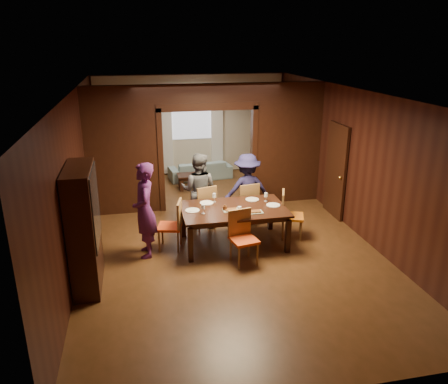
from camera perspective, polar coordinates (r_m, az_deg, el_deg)
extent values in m
plane|color=#4A2E15|center=(9.13, -0.28, -5.39)|extent=(9.00, 9.00, 0.00)
cube|color=silver|center=(8.35, -0.31, 13.00)|extent=(5.50, 9.00, 0.02)
cube|color=black|center=(12.96, -4.30, 8.75)|extent=(5.50, 0.02, 2.90)
cube|color=black|center=(8.54, -18.70, 2.17)|extent=(0.02, 9.00, 2.90)
cube|color=black|center=(9.54, 16.16, 4.18)|extent=(0.02, 9.00, 2.90)
cube|color=black|center=(10.08, -12.95, 3.77)|extent=(1.65, 0.15, 2.40)
cube|color=black|center=(10.69, 8.18, 4.95)|extent=(1.65, 0.15, 2.40)
cube|color=black|center=(9.94, -2.19, 12.56)|extent=(5.50, 0.15, 0.50)
cube|color=beige|center=(12.93, -4.28, 8.72)|extent=(5.40, 0.04, 2.85)
imported|color=#58205D|center=(8.05, -10.33, -2.38)|extent=(0.43, 0.65, 1.77)
imported|color=#53555A|center=(9.24, -3.32, 0.24)|extent=(0.95, 0.85, 1.61)
imported|color=#1D1A41|center=(9.35, 3.02, 0.33)|extent=(1.02, 0.61, 1.56)
imported|color=#86A8AF|center=(12.63, -3.13, 2.93)|extent=(1.85, 0.91, 0.52)
imported|color=black|center=(8.45, 2.27, -1.67)|extent=(0.30, 0.30, 0.07)
cube|color=black|center=(8.52, 1.27, -4.49)|extent=(2.00, 1.24, 0.76)
cube|color=black|center=(11.78, -4.12, 1.40)|extent=(0.80, 0.50, 0.40)
cube|color=black|center=(7.26, -17.82, -4.52)|extent=(0.40, 1.20, 2.00)
cube|color=black|center=(10.05, 14.40, 2.72)|extent=(0.06, 0.90, 2.10)
cube|color=silver|center=(12.85, -4.29, 9.79)|extent=(1.20, 0.03, 1.30)
cube|color=white|center=(12.82, -7.57, 7.61)|extent=(0.35, 0.06, 2.40)
cube|color=white|center=(13.01, -0.92, 7.95)|extent=(0.35, 0.06, 2.40)
cylinder|color=silver|center=(8.27, -4.14, -2.40)|extent=(0.27, 0.27, 0.01)
cylinder|color=white|center=(8.63, -2.27, -1.42)|extent=(0.27, 0.27, 0.01)
cylinder|color=silver|center=(8.82, 3.70, -0.97)|extent=(0.27, 0.27, 0.01)
cylinder|color=silver|center=(8.56, 6.45, -1.71)|extent=(0.27, 0.27, 0.01)
cylinder|color=silver|center=(8.04, 1.85, -3.01)|extent=(0.27, 0.27, 0.01)
cube|color=gray|center=(8.24, 0.90, -2.34)|extent=(0.30, 0.20, 0.04)
cube|color=gray|center=(8.17, 4.04, -2.59)|extent=(0.30, 0.20, 0.04)
cylinder|color=silver|center=(8.08, 2.04, -2.39)|extent=(0.07, 0.07, 0.14)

